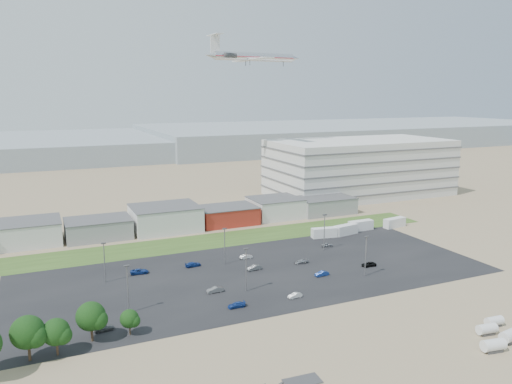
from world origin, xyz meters
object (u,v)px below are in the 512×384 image
parked_car_4 (215,290)px  parked_car_7 (254,268)px  parked_car_1 (322,274)px  parked_car_12 (301,261)px  box_trailer_a (324,233)px  airliner (254,57)px  parked_car_8 (327,245)px  parked_car_9 (139,271)px  storage_tank_nw (487,329)px  parked_car_11 (246,257)px  parked_car_13 (295,295)px  parked_car_10 (104,328)px  parked_car_3 (237,305)px  parked_car_0 (369,264)px  parked_car_6 (193,264)px

parked_car_4 → parked_car_7: size_ratio=0.97×
parked_car_1 → parked_car_12: bearing=176.9°
box_trailer_a → airliner: bearing=96.2°
parked_car_8 → parked_car_9: (-56.30, -0.33, 0.04)m
parked_car_7 → parked_car_8: bearing=102.0°
airliner → parked_car_1: (-22.29, -93.01, -59.92)m
storage_tank_nw → parked_car_7: storage_tank_nw is taller
parked_car_7 → parked_car_11: 9.59m
parked_car_4 → parked_car_7: (14.35, 9.97, 0.02)m
airliner → parked_car_1: airliner is taller
parked_car_7 → parked_car_8: (28.29, 9.82, -0.06)m
parked_car_13 → storage_tank_nw: bearing=35.2°
parked_car_9 → parked_car_12: size_ratio=1.22×
box_trailer_a → parked_car_12: 27.13m
parked_car_1 → parked_car_7: bearing=-131.7°
parked_car_10 → parked_car_11: size_ratio=1.13×
parked_car_1 → parked_car_11: parked_car_1 is taller
storage_tank_nw → parked_car_10: storage_tank_nw is taller
box_trailer_a → parked_car_11: bearing=-154.0°
parked_car_7 → parked_car_3: bearing=-40.2°
parked_car_7 → parked_car_12: 13.80m
airliner → parked_car_10: bearing=-129.6°
storage_tank_nw → parked_car_12: bearing=104.0°
parked_car_1 → parked_car_9: 46.59m
parked_car_0 → parked_car_8: size_ratio=1.15×
airliner → parked_car_8: size_ratio=12.38×
box_trailer_a → parked_car_9: 61.62m
parked_car_3 → parked_car_7: bearing=148.9°
parked_car_6 → parked_car_11: parked_car_6 is taller
airliner → parked_car_8: bearing=-98.8°
parked_car_8 → parked_car_10: bearing=113.1°
storage_tank_nw → airliner: size_ratio=0.09×
parked_car_4 → parked_car_12: parked_car_4 is taller
storage_tank_nw → parked_car_1: size_ratio=1.02×
airliner → parked_car_7: airliner is taller
airliner → box_trailer_a: bearing=-95.5°
parked_car_8 → parked_car_3: bearing=125.9°
parked_car_4 → parked_car_6: size_ratio=0.91×
parked_car_3 → parked_car_7: parked_car_7 is taller
parked_car_1 → parked_car_0: bearing=90.3°
parked_car_11 → parked_car_12: (12.09, -9.84, -0.04)m
storage_tank_nw → parked_car_3: storage_tank_nw is taller
parked_car_3 → parked_car_13: (14.00, -0.54, -0.01)m
airliner → parked_car_8: 94.27m
parked_car_4 → parked_car_13: parked_car_4 is taller
parked_car_6 → parked_car_9: parked_car_9 is taller
storage_tank_nw → parked_car_6: storage_tank_nw is taller
parked_car_1 → parked_car_13: size_ratio=1.12×
storage_tank_nw → parked_car_1: 41.71m
parked_car_4 → parked_car_12: 29.73m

